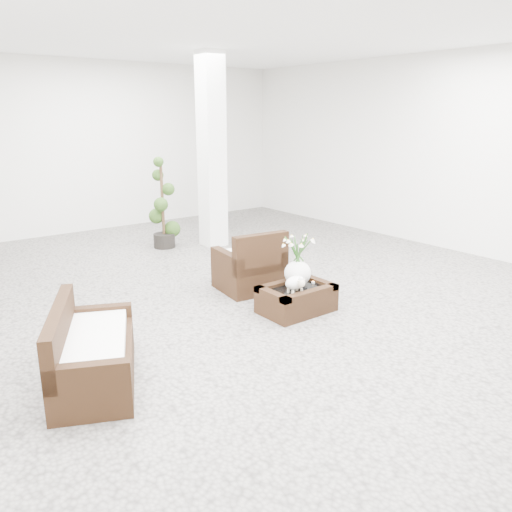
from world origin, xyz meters
TOP-DOWN VIEW (x-y plane):
  - ground at (0.00, 0.00)m, footprint 11.00×11.00m
  - column at (1.20, 2.80)m, footprint 0.40×0.40m
  - coffee_table at (0.16, -0.74)m, footprint 0.90×0.60m
  - sheep_figurine at (0.04, -0.84)m, footprint 0.28×0.23m
  - planter_narcissus at (0.26, -0.64)m, footprint 0.44×0.44m
  - tealight at (0.46, -0.72)m, footprint 0.04×0.04m
  - armchair at (0.20, 0.33)m, footprint 0.91×0.88m
  - loveseat at (-2.50, -0.91)m, footprint 1.21×1.57m
  - topiary at (0.36, 3.20)m, footprint 0.44×0.44m
  - shopper at (1.88, 3.97)m, footprint 0.40×0.58m

SIDE VIEW (x-z plane):
  - ground at x=0.00m, z-range 0.00..0.00m
  - coffee_table at x=0.16m, z-range 0.00..0.31m
  - tealight at x=0.46m, z-range 0.31..0.34m
  - loveseat at x=-2.50m, z-range 0.00..0.75m
  - sheep_figurine at x=0.04m, z-range 0.31..0.52m
  - armchair at x=0.20m, z-range 0.00..0.88m
  - planter_narcissus at x=0.26m, z-range 0.31..1.11m
  - shopper at x=1.88m, z-range 0.00..1.56m
  - topiary at x=0.36m, z-range 0.00..1.65m
  - column at x=1.20m, z-range 0.00..3.50m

